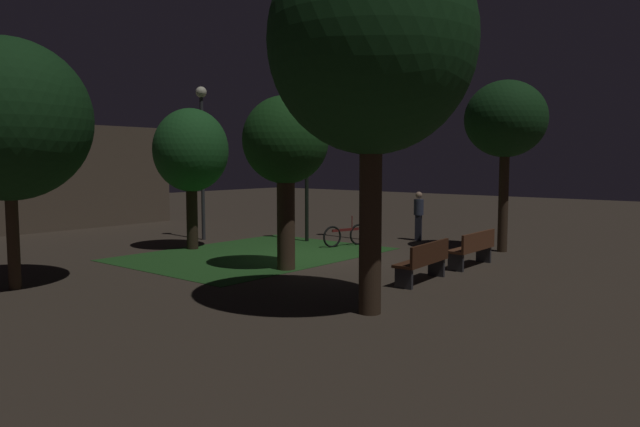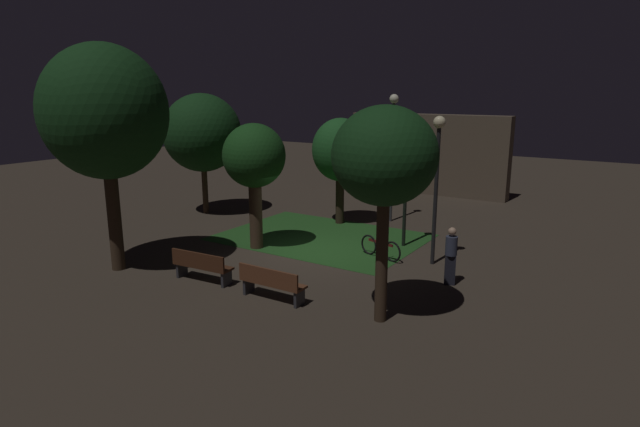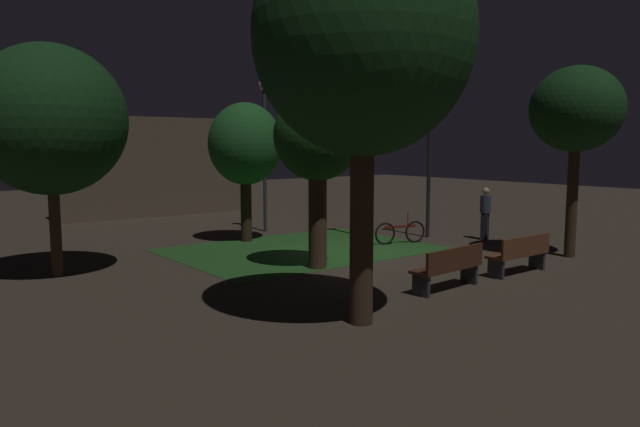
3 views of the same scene
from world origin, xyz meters
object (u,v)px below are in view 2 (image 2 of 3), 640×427
Objects in this scene: bench_near_trees at (201,265)px; tree_right_canopy at (105,113)px; tree_tall_center at (202,133)px; lamp_post_plaza_east at (393,138)px; tree_back_left at (340,151)px; bicycle at (380,248)px; pedestrian at (451,255)px; lamp_post_plaza_west at (437,165)px; lamp_post_near_wall at (407,162)px; tree_left_canopy at (254,158)px; tree_back_right at (385,158)px; bench_by_lamp at (271,282)px.

bench_near_trees is 5.01m from tree_right_canopy.
lamp_post_plaza_east is (7.34, 2.98, -0.06)m from tree_tall_center.
tree_right_canopy reaches higher than lamp_post_plaza_east.
tree_back_left is at bearing -138.17° from lamp_post_plaza_east.
bicycle is 1.00× the size of pedestrian.
pedestrian is at bearing -53.97° from lamp_post_plaza_west.
lamp_post_plaza_west is 1.06× the size of lamp_post_near_wall.
tree_right_canopy is 9.56m from lamp_post_plaza_west.
tree_left_canopy is 2.58× the size of bicycle.
tree_right_canopy reaches higher than pedestrian.
tree_tall_center is at bearing 152.86° from tree_back_right.
pedestrian is (11.74, -2.63, -2.58)m from tree_tall_center.
tree_right_canopy reaches higher than tree_back_left.
tree_back_left reaches higher than bench_by_lamp.
lamp_post_plaza_east reaches higher than lamp_post_plaza_west.
bicycle is at bearing -92.56° from lamp_post_near_wall.
bicycle is at bearing -9.85° from tree_tall_center.
tree_left_canopy is 4.98m from bicycle.
tree_tall_center is at bearing -164.72° from tree_back_left.
lamp_post_plaza_west reaches higher than tree_back_left.
tree_tall_center reaches higher than tree_back_left.
tree_tall_center is 1.22× the size of tree_back_left.
tree_back_left is 0.93× the size of lamp_post_plaza_west.
bicycle is at bearing -68.55° from lamp_post_plaza_east.
tree_left_canopy is at bearing 103.19° from bench_near_trees.
bench_by_lamp is 0.36× the size of lamp_post_plaza_east.
bench_near_trees is 8.09m from tree_back_left.
tree_left_canopy is 0.82× the size of tree_tall_center.
tree_tall_center is at bearing 173.48° from lamp_post_plaza_west.
tree_tall_center is 1.01× the size of lamp_post_plaza_east.
pedestrian reaches higher than bicycle.
tree_tall_center is (-11.17, 5.73, -0.33)m from tree_back_right.
tree_right_canopy is at bearing -144.53° from lamp_post_plaza_west.
tree_left_canopy is at bearing -28.82° from tree_tall_center.
tree_back_left is at bearing 90.92° from bench_near_trees.
lamp_post_near_wall is (9.21, 0.05, -0.54)m from tree_tall_center.
lamp_post_plaza_east is at bearing 96.21° from bench_by_lamp.
tree_tall_center is 7.44m from tree_right_canopy.
tree_tall_center is at bearing -157.92° from lamp_post_plaza_east.
bicycle is (6.10, 5.11, -4.22)m from tree_right_canopy.
bench_by_lamp is 4.63m from bicycle.
pedestrian is at bearing -46.54° from lamp_post_near_wall.
tree_back_right is 8.23m from tree_right_canopy.
bicycle is at bearing 54.64° from bench_near_trees.
lamp_post_plaza_west is (4.82, 4.92, 2.56)m from bench_near_trees.
tree_back_right is 1.18× the size of tree_back_left.
tree_back_right is at bearing -71.21° from lamp_post_near_wall.
tree_left_canopy is 4.99m from lamp_post_near_wall.
bench_near_trees is 6.22m from tree_back_right.
lamp_post_plaza_east reaches higher than bicycle.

